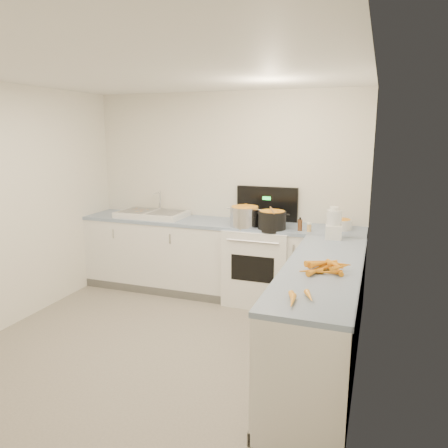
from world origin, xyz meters
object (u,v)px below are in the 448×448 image
(food_processor, at_px, (334,225))
(black_pot, at_px, (272,221))
(steel_pot, at_px, (245,217))
(extract_bottle, at_px, (300,225))
(stove, at_px, (260,263))
(sink, at_px, (152,214))
(spice_jar, at_px, (309,228))
(mixing_bowl, at_px, (340,224))

(food_processor, bearing_deg, black_pot, 162.44)
(steel_pot, height_order, extract_bottle, steel_pot)
(stove, xyz_separation_m, steel_pot, (-0.16, -0.13, 0.57))
(sink, bearing_deg, extract_bottle, -4.87)
(spice_jar, bearing_deg, mixing_bowl, 36.34)
(stove, bearing_deg, food_processor, -23.77)
(sink, distance_m, spice_jar, 2.05)
(steel_pot, distance_m, food_processor, 1.07)
(black_pot, bearing_deg, mixing_bowl, 17.79)
(black_pot, relative_size, food_processor, 0.95)
(mixing_bowl, relative_size, extract_bottle, 1.98)
(steel_pot, xyz_separation_m, mixing_bowl, (1.06, 0.20, -0.05))
(steel_pot, relative_size, black_pot, 1.09)
(mixing_bowl, height_order, spice_jar, mixing_bowl)
(steel_pot, height_order, black_pot, steel_pot)
(steel_pot, bearing_deg, stove, 38.31)
(black_pot, relative_size, spice_jar, 3.77)
(mixing_bowl, xyz_separation_m, spice_jar, (-0.31, -0.23, -0.02))
(black_pot, distance_m, food_processor, 0.74)
(sink, bearing_deg, food_processor, -9.79)
(stove, distance_m, steel_pot, 0.61)
(extract_bottle, height_order, spice_jar, extract_bottle)
(mixing_bowl, bearing_deg, black_pot, -162.21)
(stove, xyz_separation_m, food_processor, (0.88, -0.39, 0.61))
(mixing_bowl, distance_m, food_processor, 0.46)
(stove, xyz_separation_m, extract_bottle, (0.49, -0.15, 0.53))
(spice_jar, bearing_deg, steel_pot, 177.53)
(stove, height_order, spice_jar, stove)
(stove, bearing_deg, black_pot, -43.32)
(steel_pot, distance_m, mixing_bowl, 1.08)
(sink, height_order, steel_pot, sink)
(sink, relative_size, food_processor, 2.61)
(stove, relative_size, extract_bottle, 10.76)
(extract_bottle, xyz_separation_m, food_processor, (0.39, -0.24, 0.08))
(spice_jar, height_order, food_processor, food_processor)
(food_processor, bearing_deg, spice_jar, 141.36)
(black_pot, height_order, mixing_bowl, black_pot)
(steel_pot, distance_m, spice_jar, 0.75)
(extract_bottle, bearing_deg, steel_pot, 177.91)
(sink, relative_size, steel_pot, 2.52)
(food_processor, bearing_deg, mixing_bowl, 86.61)
(stove, height_order, steel_pot, stove)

